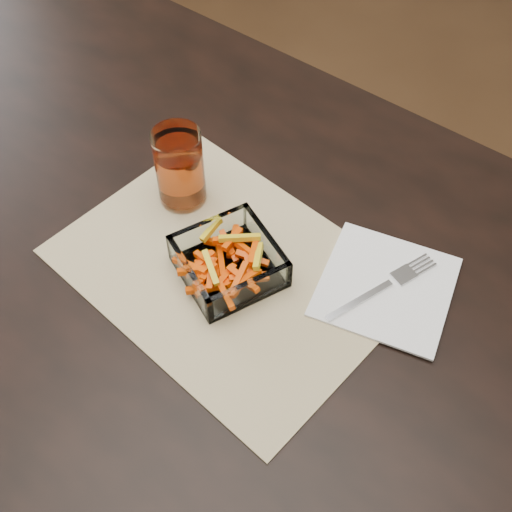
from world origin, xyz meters
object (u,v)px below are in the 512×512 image
object	(u,v)px
glass_bowl	(229,263)
fork	(385,286)
dining_table	(190,276)
tumbler	(180,170)

from	to	relation	value
glass_bowl	fork	size ratio (longest dim) A/B	0.93
glass_bowl	fork	xyz separation A→B (m)	(0.18, 0.11, -0.01)
dining_table	glass_bowl	size ratio (longest dim) A/B	9.73
tumbler	fork	bearing A→B (deg)	7.48
dining_table	tumbler	distance (m)	0.17
dining_table	tumbler	bearing A→B (deg)	133.05
dining_table	tumbler	world-z (taller)	tumbler
fork	dining_table	bearing A→B (deg)	-139.72
glass_bowl	fork	bearing A→B (deg)	30.62
dining_table	fork	bearing A→B (deg)	21.07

